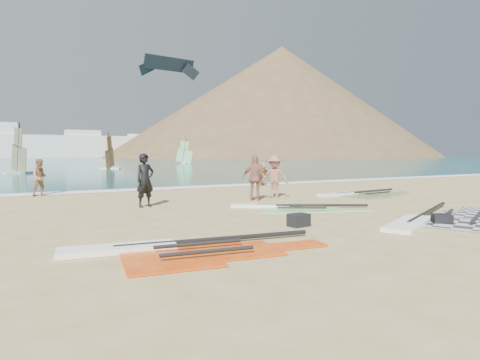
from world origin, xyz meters
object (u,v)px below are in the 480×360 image
beachgoer_mid (275,177)px  rig_orange (360,194)px  rig_red (176,250)px  beachgoer_left (41,178)px  gear_bag_far (442,219)px  rig_green (287,208)px  person_wetsuit (145,180)px  gear_bag_near (299,220)px  beachgoer_back (255,178)px  rig_grey (439,220)px  beachgoer_right (263,173)px

beachgoer_mid → rig_orange: bearing=24.6°
rig_red → beachgoer_mid: bearing=52.6°
beachgoer_left → rig_orange: bearing=-39.9°
gear_bag_far → rig_green: bearing=115.2°
rig_green → gear_bag_far: 4.97m
person_wetsuit → rig_green: bearing=-52.3°
rig_green → beachgoer_mid: 3.65m
rig_red → gear_bag_near: size_ratio=10.09×
rig_orange → beachgoer_back: (-5.31, 0.59, 0.90)m
rig_green → gear_bag_far: size_ratio=9.03×
rig_grey → person_wetsuit: bearing=108.0°
rig_green → rig_grey: bearing=-29.3°
beachgoer_mid → beachgoer_right: size_ratio=1.23×
rig_red → gear_bag_far: 7.62m
rig_red → beachgoer_right: size_ratio=3.58×
gear_bag_near → rig_green: bearing=60.7°
beachgoer_back → gear_bag_far: bearing=140.7°
rig_orange → rig_red: rig_red is taller
rig_green → beachgoer_left: size_ratio=2.62×
gear_bag_far → person_wetsuit: (-6.39, 7.48, 0.84)m
rig_red → rig_grey: bearing=5.9°
person_wetsuit → beachgoer_back: size_ratio=1.04×
person_wetsuit → beachgoer_left: size_ratio=1.16×
beachgoer_left → beachgoer_right: size_ratio=1.11×
rig_orange → beachgoer_left: bearing=147.0°
rig_red → person_wetsuit: 7.15m
rig_orange → beachgoer_mid: beachgoer_mid is taller
rig_orange → person_wetsuit: bearing=169.3°
beachgoer_left → rig_grey: bearing=-65.2°
beachgoer_mid → beachgoer_left: bearing=-173.8°
gear_bag_near → gear_bag_far: bearing=-24.3°
rig_green → beachgoer_back: bearing=112.9°
gear_bag_near → beachgoer_left: (-5.98, 11.71, 0.68)m
gear_bag_near → gear_bag_far: size_ratio=1.10×
person_wetsuit → beachgoer_left: bearing=101.8°
beachgoer_mid → gear_bag_far: bearing=-47.4°
gear_bag_near → person_wetsuit: person_wetsuit is taller
beachgoer_right → gear_bag_near: bearing=-151.7°
gear_bag_near → rig_grey: bearing=-17.5°
gear_bag_far → rig_orange: bearing=62.4°
rig_grey → beachgoer_back: bearing=82.0°
beachgoer_right → beachgoer_mid: bearing=-151.3°
beachgoer_back → beachgoer_right: beachgoer_back is taller
rig_green → beachgoer_right: beachgoer_right is taller
beachgoer_mid → person_wetsuit: bearing=-139.7°
rig_orange → gear_bag_far: bearing=-123.8°
beachgoer_back → beachgoer_right: bearing=-86.7°
beachgoer_mid → beachgoer_back: beachgoer_back is taller
rig_red → beachgoer_left: beachgoer_left is taller
rig_grey → beachgoer_right: (1.82, 13.01, 0.72)m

